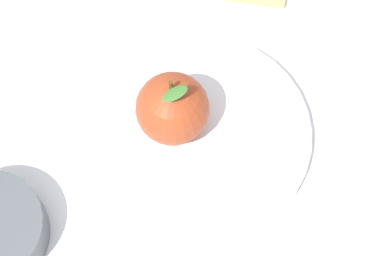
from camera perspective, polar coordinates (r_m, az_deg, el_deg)
The scene contains 3 objects.
ground_plane at distance 0.58m, azimuth -0.99°, elevation 1.52°, with size 2.40×2.40×0.00m, color silver.
dinner_plate at distance 0.56m, azimuth -0.00°, elevation -0.45°, with size 0.23×0.23×0.02m.
apple at distance 0.53m, azimuth -1.97°, elevation 1.94°, with size 0.07×0.07×0.08m.
Camera 1 is at (0.26, -0.09, 0.51)m, focal length 53.43 mm.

